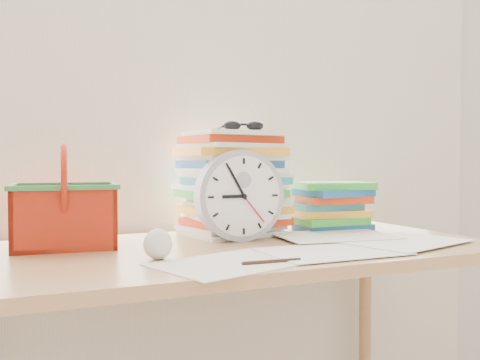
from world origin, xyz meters
name	(u,v)px	position (x,y,z in m)	size (l,w,h in m)	color
curtain	(192,63)	(0.00, 1.98, 1.30)	(2.40, 0.01, 2.50)	white
desk	(238,273)	(0.00, 1.60, 0.68)	(1.40, 0.70, 0.75)	#A67D4E
paper_stack	(233,183)	(0.08, 1.82, 0.91)	(0.32, 0.26, 0.32)	white
clock	(239,196)	(0.04, 1.68, 0.88)	(0.26, 0.26, 0.05)	#9A9BA6
sunglasses	(244,126)	(0.09, 1.77, 1.08)	(0.14, 0.12, 0.04)	black
book_stack	(330,206)	(0.41, 1.77, 0.83)	(0.27, 0.21, 0.16)	white
basket	(64,197)	(-0.43, 1.76, 0.88)	(0.27, 0.21, 0.27)	red
crumpled_ball	(158,244)	(-0.25, 1.50, 0.79)	(0.07, 0.07, 0.07)	white
pen	(272,262)	(-0.04, 1.34, 0.75)	(0.01, 0.01, 0.14)	black
scattered_papers	(238,243)	(0.00, 1.60, 0.76)	(1.26, 0.42, 0.02)	white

